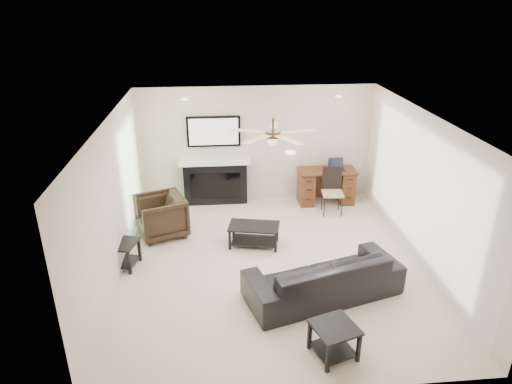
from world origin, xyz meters
The scene contains 10 objects.
room_shell centered at (0.19, 0.08, 1.68)m, with size 5.50×5.54×2.52m.
sofa centered at (0.66, -0.94, 0.34)m, with size 2.33×0.91×0.68m, color black.
armchair centered at (-1.94, 1.21, 0.39)m, with size 0.84×0.86×0.79m, color black.
coffee_table centered at (-0.24, 0.66, 0.20)m, with size 0.90×0.50×0.40m, color black.
end_table_near centered at (0.51, -2.19, 0.23)m, with size 0.52×0.52×0.45m, color black.
end_table_left centered at (-2.49, 0.16, 0.23)m, with size 0.50×0.50×0.45m, color black.
fireplace_unit centered at (-0.91, 2.58, 0.95)m, with size 1.52×0.34×1.91m, color black.
desk centered at (1.48, 2.38, 0.38)m, with size 1.22×0.56×0.76m, color #3A1A0E.
desk_chair centered at (1.48, 1.83, 0.48)m, with size 0.42×0.44×0.97m, color black.
laptop centered at (1.68, 2.36, 0.88)m, with size 0.33×0.24×0.23m, color black.
Camera 1 is at (-0.88, -6.57, 4.20)m, focal length 32.00 mm.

